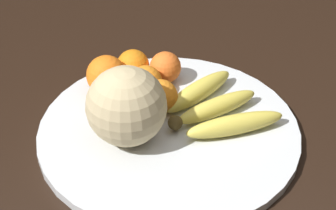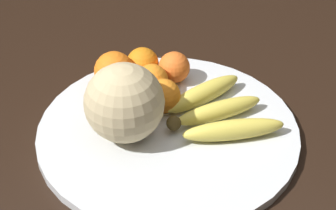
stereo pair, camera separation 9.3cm
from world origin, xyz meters
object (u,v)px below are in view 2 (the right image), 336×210
object	(u,v)px
orange_front_left	(174,67)
orange_front_right	(114,71)
orange_back_right	(152,80)
melon	(124,103)
banana_bunch	(217,111)
orange_mid_center	(163,96)
kitchen_table	(203,168)
fruit_bowl	(168,131)
produce_tag	(147,118)
orange_back_left	(143,63)

from	to	relation	value
orange_front_left	orange_front_right	distance (m)	0.11
orange_back_right	melon	bearing A→B (deg)	-97.49
melon	banana_bunch	bearing A→B (deg)	26.56
banana_bunch	orange_mid_center	distance (m)	0.10
kitchen_table	melon	distance (m)	0.22
melon	orange_front_left	distance (m)	0.18
kitchen_table	fruit_bowl	xyz separation A→B (m)	(-0.06, -0.02, 0.09)
melon	produce_tag	distance (m)	0.08
banana_bunch	orange_front_left	distance (m)	0.14
melon	orange_back_right	xyz separation A→B (m)	(0.02, 0.12, -0.04)
orange_mid_center	kitchen_table	bearing A→B (deg)	-19.01
orange_mid_center	orange_front_right	bearing A→B (deg)	155.32
banana_bunch	kitchen_table	bearing A→B (deg)	-161.38
fruit_bowl	produce_tag	bearing A→B (deg)	156.42
banana_bunch	orange_back_left	world-z (taller)	orange_back_left
kitchen_table	fruit_bowl	size ratio (longest dim) A/B	3.30
kitchen_table	orange_back_right	world-z (taller)	orange_back_right
orange_mid_center	orange_back_right	xyz separation A→B (m)	(-0.03, 0.04, -0.00)
orange_front_left	kitchen_table	bearing A→B (deg)	-56.42
orange_front_right	orange_back_right	xyz separation A→B (m)	(0.07, -0.00, -0.01)
orange_back_left	orange_back_right	bearing A→B (deg)	-58.65
melon	banana_bunch	world-z (taller)	melon
banana_bunch	orange_mid_center	world-z (taller)	orange_mid_center
fruit_bowl	orange_front_left	bearing A→B (deg)	97.52
orange_front_left	orange_back_left	size ratio (longest dim) A/B	0.97
kitchen_table	orange_mid_center	xyz separation A→B (m)	(-0.08, 0.03, 0.13)
produce_tag	orange_back_right	bearing A→B (deg)	49.20
melon	orange_back_left	world-z (taller)	melon
kitchen_table	orange_back_left	bearing A→B (deg)	139.52
fruit_bowl	orange_front_right	xyz separation A→B (m)	(-0.12, 0.10, 0.04)
kitchen_table	banana_bunch	size ratio (longest dim) A/B	6.74
produce_tag	orange_front_right	bearing A→B (deg)	88.97
melon	orange_front_right	distance (m)	0.14
fruit_bowl	orange_back_right	size ratio (longest dim) A/B	7.45
orange_front_right	orange_mid_center	xyz separation A→B (m)	(0.10, -0.05, -0.01)
orange_back_left	melon	bearing A→B (deg)	-85.37
melon	orange_front_left	size ratio (longest dim) A/B	2.21
fruit_bowl	banana_bunch	size ratio (longest dim) A/B	2.05
banana_bunch	orange_back_right	xyz separation A→B (m)	(-0.13, 0.05, 0.01)
orange_front_right	orange_mid_center	bearing A→B (deg)	-24.68
kitchen_table	orange_mid_center	world-z (taller)	orange_mid_center
kitchen_table	produce_tag	bearing A→B (deg)	-179.06
orange_mid_center	produce_tag	distance (m)	0.05
kitchen_table	orange_back_right	xyz separation A→B (m)	(-0.11, 0.07, 0.13)
melon	produce_tag	xyz separation A→B (m)	(0.02, 0.05, -0.07)
orange_back_left	banana_bunch	bearing A→B (deg)	-32.26
kitchen_table	orange_front_left	world-z (taller)	orange_front_left
fruit_bowl	orange_back_left	world-z (taller)	orange_back_left
orange_mid_center	orange_back_left	size ratio (longest dim) A/B	1.00
kitchen_table	produce_tag	world-z (taller)	produce_tag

